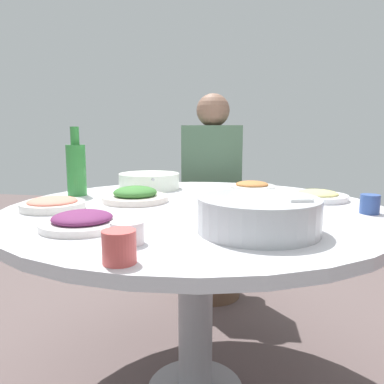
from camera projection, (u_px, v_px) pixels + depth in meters
name	position (u px, v px, depth m)	size (l,w,h in m)	color
round_dining_table	(196.00, 237.00, 1.33)	(1.31, 1.31, 0.73)	#99999E
rice_bowl	(259.00, 214.00, 0.96)	(0.32, 0.32, 0.10)	#B2B5BA
soup_bowl	(149.00, 182.00, 1.72)	(0.28, 0.28, 0.07)	white
dish_greens	(135.00, 196.00, 1.40)	(0.25, 0.25, 0.06)	silver
dish_shrimp	(53.00, 204.00, 1.26)	(0.21, 0.21, 0.04)	silver
dish_noodles	(317.00, 196.00, 1.44)	(0.23, 0.23, 0.04)	white
dish_eggplant	(82.00, 221.00, 1.01)	(0.23, 0.23, 0.05)	silver
dish_tofu_braise	(252.00, 186.00, 1.70)	(0.21, 0.21, 0.04)	silver
green_bottle	(76.00, 168.00, 1.52)	(0.08, 0.08, 0.28)	#308338
tea_cup_near	(119.00, 247.00, 0.73)	(0.07, 0.07, 0.07)	#CD4E4C
tea_cup_far	(370.00, 204.00, 1.19)	(0.06, 0.06, 0.06)	#304D94
tea_cup_side	(127.00, 233.00, 0.87)	(0.08, 0.08, 0.05)	silver
stool_for_diner_right	(212.00, 260.00, 2.27)	(0.34, 0.34, 0.45)	brown
diner_right	(213.00, 171.00, 2.19)	(0.36, 0.35, 0.76)	#2D333D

